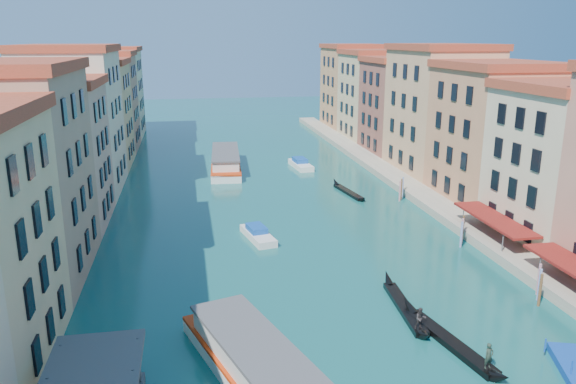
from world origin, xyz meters
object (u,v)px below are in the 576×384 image
object	(u,v)px
gondola_right	(406,307)
gondola_fore	(450,339)
vaporetto_near	(262,372)
vaporetto_far	(226,161)

from	to	relation	value
gondola_right	gondola_fore	bearing A→B (deg)	-72.82
vaporetto_near	vaporetto_far	distance (m)	63.84
vaporetto_far	gondola_right	world-z (taller)	vaporetto_far
vaporetto_near	gondola_fore	world-z (taller)	vaporetto_near
vaporetto_near	vaporetto_far	bearing A→B (deg)	70.04
vaporetto_far	gondola_fore	size ratio (longest dim) A/B	1.69
vaporetto_far	gondola_right	bearing A→B (deg)	-75.33
vaporetto_near	gondola_right	distance (m)	15.55
vaporetto_near	gondola_right	xyz separation A→B (m)	(13.05, 8.41, -0.83)
vaporetto_far	gondola_right	distance (m)	56.44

